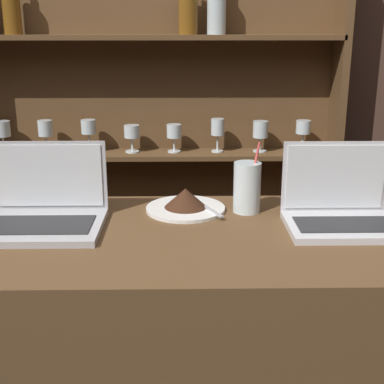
{
  "coord_description": "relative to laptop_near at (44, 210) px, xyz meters",
  "views": [
    {
      "loc": [
        0.04,
        -0.97,
        1.58
      ],
      "look_at": [
        0.06,
        0.34,
        1.17
      ],
      "focal_mm": 50.0,
      "sensor_mm": 36.0,
      "label": 1
    }
  ],
  "objects": [
    {
      "name": "laptop_near",
      "position": [
        0.0,
        0.0,
        0.0
      ],
      "size": [
        0.32,
        0.25,
        0.21
      ],
      "color": "#ADADB2",
      "rests_on": "bar_counter"
    },
    {
      "name": "water_glass",
      "position": [
        0.55,
        0.1,
        0.03
      ],
      "size": [
        0.08,
        0.08,
        0.2
      ],
      "color": "silver",
      "rests_on": "bar_counter"
    },
    {
      "name": "back_shelf",
      "position": [
        0.24,
        0.92,
        -0.1
      ],
      "size": [
        1.57,
        0.18,
        1.92
      ],
      "color": "brown",
      "rests_on": "ground_plane"
    },
    {
      "name": "cake_plate",
      "position": [
        0.38,
        0.11,
        -0.02
      ],
      "size": [
        0.23,
        0.23,
        0.07
      ],
      "color": "white",
      "rests_on": "bar_counter"
    },
    {
      "name": "laptop_far",
      "position": [
        0.79,
        -0.01,
        0.0
      ],
      "size": [
        0.29,
        0.21,
        0.21
      ],
      "color": "silver",
      "rests_on": "bar_counter"
    },
    {
      "name": "back_wall",
      "position": [
        0.33,
        1.0,
        0.24
      ],
      "size": [
        7.0,
        0.06,
        2.7
      ],
      "color": "#4C3328",
      "rests_on": "ground_plane"
    }
  ]
}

